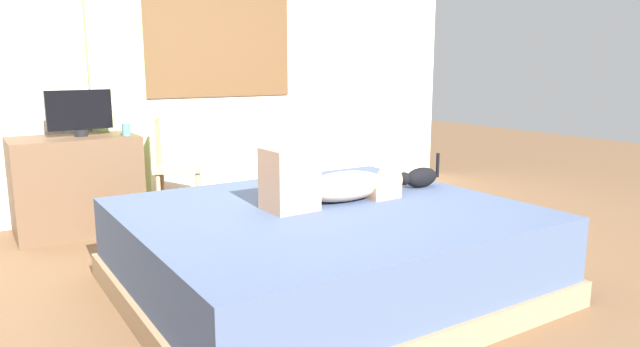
% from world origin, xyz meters
% --- Properties ---
extents(ground_plane, '(16.00, 16.00, 0.00)m').
position_xyz_m(ground_plane, '(0.00, 0.00, 0.00)').
color(ground_plane, brown).
extents(back_wall_with_window, '(6.40, 0.14, 2.90)m').
position_xyz_m(back_wall_with_window, '(0.01, 2.39, 1.45)').
color(back_wall_with_window, silver).
rests_on(back_wall_with_window, ground).
extents(bed, '(2.14, 1.92, 0.49)m').
position_xyz_m(bed, '(0.14, -0.03, 0.24)').
color(bed, '#997A56').
rests_on(bed, ground).
extents(person_lying, '(0.94, 0.29, 0.34)m').
position_xyz_m(person_lying, '(0.24, 0.04, 0.60)').
color(person_lying, '#CCB299').
rests_on(person_lying, bed).
extents(cat, '(0.36, 0.12, 0.21)m').
position_xyz_m(cat, '(0.94, 0.07, 0.56)').
color(cat, black).
rests_on(cat, bed).
extents(desk, '(0.90, 0.56, 0.74)m').
position_xyz_m(desk, '(-0.81, 1.99, 0.37)').
color(desk, brown).
rests_on(desk, ground).
extents(tv_monitor, '(0.48, 0.10, 0.35)m').
position_xyz_m(tv_monitor, '(-0.75, 1.99, 0.92)').
color(tv_monitor, black).
rests_on(tv_monitor, desk).
extents(cup, '(0.06, 0.06, 0.09)m').
position_xyz_m(cup, '(-0.45, 1.84, 0.79)').
color(cup, teal).
rests_on(cup, desk).
extents(chair_by_desk, '(0.50, 0.50, 0.86)m').
position_xyz_m(chair_by_desk, '(-0.13, 1.84, 0.51)').
color(chair_by_desk, tan).
rests_on(chair_by_desk, ground).
extents(curtain_left, '(0.44, 0.06, 2.31)m').
position_xyz_m(curtain_left, '(-0.39, 2.27, 1.16)').
color(curtain_left, '#ADCC75').
rests_on(curtain_left, ground).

